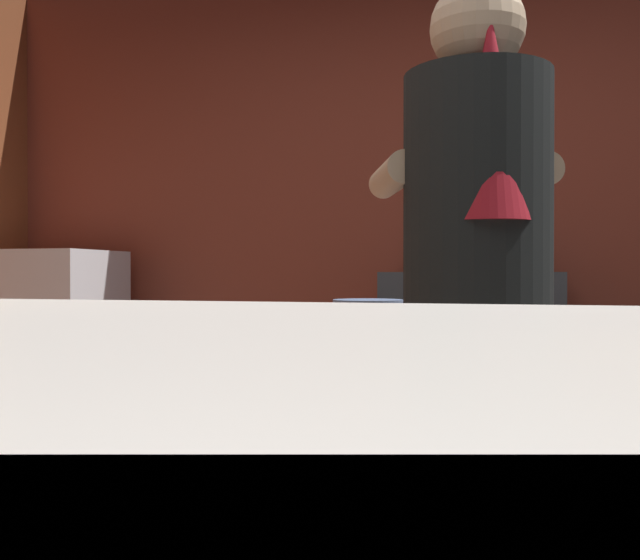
% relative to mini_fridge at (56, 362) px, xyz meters
% --- Properties ---
extents(wall_back, '(5.20, 0.10, 2.70)m').
position_rel_mini_fridge_xyz_m(wall_back, '(2.07, 0.45, 0.77)').
color(wall_back, brown).
rests_on(wall_back, ground).
extents(prep_counter, '(2.10, 0.60, 0.91)m').
position_rel_mini_fridge_xyz_m(prep_counter, '(2.42, -1.05, -0.13)').
color(prep_counter, brown).
rests_on(prep_counter, ground).
extents(back_shelf, '(0.82, 0.36, 1.05)m').
position_rel_mini_fridge_xyz_m(back_shelf, '(2.12, 0.17, -0.06)').
color(back_shelf, '#363D42').
rests_on(back_shelf, ground).
extents(mini_fridge, '(0.56, 0.58, 1.17)m').
position_rel_mini_fridge_xyz_m(mini_fridge, '(0.00, 0.00, 0.00)').
color(mini_fridge, silver).
rests_on(mini_fridge, ground).
extents(bartender, '(0.50, 0.55, 1.73)m').
position_rel_mini_fridge_xyz_m(bartender, '(2.21, -1.50, 0.42)').
color(bartender, '#34323C').
rests_on(bartender, ground).
extents(mixing_bowl, '(0.22, 0.22, 0.06)m').
position_rel_mini_fridge_xyz_m(mixing_bowl, '(1.87, -1.05, 0.35)').
color(mixing_bowl, slate).
rests_on(mixing_bowl, prep_counter).
extents(chefs_knife, '(0.24, 0.10, 0.01)m').
position_rel_mini_fridge_xyz_m(chefs_knife, '(2.49, -1.10, 0.33)').
color(chefs_knife, silver).
rests_on(chefs_knife, prep_counter).
extents(bottle_olive_oil, '(0.06, 0.06, 0.26)m').
position_rel_mini_fridge_xyz_m(bottle_olive_oil, '(2.38, 0.27, 0.57)').
color(bottle_olive_oil, '#D2C387').
rests_on(bottle_olive_oil, back_shelf).
extents(bottle_vinegar, '(0.07, 0.07, 0.25)m').
position_rel_mini_fridge_xyz_m(bottle_vinegar, '(1.98, 0.17, 0.57)').
color(bottle_vinegar, '#2B5EA1').
rests_on(bottle_vinegar, back_shelf).
extents(bottle_soy, '(0.06, 0.06, 0.19)m').
position_rel_mini_fridge_xyz_m(bottle_soy, '(2.23, 0.07, 0.54)').
color(bottle_soy, red).
rests_on(bottle_soy, back_shelf).
extents(bottle_hot_sauce, '(0.07, 0.07, 0.20)m').
position_rel_mini_fridge_xyz_m(bottle_hot_sauce, '(2.09, 0.19, 0.55)').
color(bottle_hot_sauce, '#31629F').
rests_on(bottle_hot_sauce, back_shelf).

